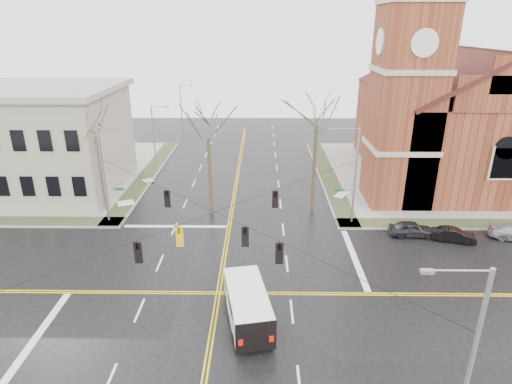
{
  "coord_description": "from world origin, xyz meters",
  "views": [
    {
      "loc": [
        2.95,
        -25.17,
        17.49
      ],
      "look_at": [
        2.56,
        6.0,
        5.25
      ],
      "focal_mm": 30.0,
      "sensor_mm": 36.0,
      "label": 1
    }
  ],
  "objects_px": {
    "church": "(449,108)",
    "signal_pole_ne": "(354,173)",
    "signal_pole_se": "(468,358)",
    "parked_car_b": "(454,235)",
    "streetlight_north_a": "(155,134)",
    "tree_nw_near": "(208,132)",
    "tree_nw_far": "(97,130)",
    "streetlight_north_b": "(182,106)",
    "signal_pole_nw": "(104,172)",
    "cargo_van": "(247,302)",
    "tree_ne": "(317,122)",
    "parked_car_a": "(412,229)"
  },
  "relations": [
    {
      "from": "signal_pole_nw",
      "to": "parked_car_a",
      "type": "height_order",
      "value": "signal_pole_nw"
    },
    {
      "from": "signal_pole_ne",
      "to": "cargo_van",
      "type": "height_order",
      "value": "signal_pole_ne"
    },
    {
      "from": "signal_pole_nw",
      "to": "tree_ne",
      "type": "distance_m",
      "value": 19.99
    },
    {
      "from": "streetlight_north_a",
      "to": "tree_nw_near",
      "type": "distance_m",
      "value": 17.39
    },
    {
      "from": "streetlight_north_b",
      "to": "signal_pole_ne",
      "type": "bearing_deg",
      "value": -58.95
    },
    {
      "from": "cargo_van",
      "to": "parked_car_b",
      "type": "xyz_separation_m",
      "value": [
        17.51,
        10.85,
        -0.76
      ]
    },
    {
      "from": "streetlight_north_b",
      "to": "parked_car_b",
      "type": "relative_size",
      "value": 2.24
    },
    {
      "from": "streetlight_north_a",
      "to": "tree_nw_near",
      "type": "height_order",
      "value": "tree_nw_near"
    },
    {
      "from": "parked_car_a",
      "to": "tree_nw_far",
      "type": "distance_m",
      "value": 30.31
    },
    {
      "from": "streetlight_north_b",
      "to": "tree_nw_far",
      "type": "bearing_deg",
      "value": -93.25
    },
    {
      "from": "signal_pole_ne",
      "to": "signal_pole_se",
      "type": "height_order",
      "value": "same"
    },
    {
      "from": "signal_pole_ne",
      "to": "streetlight_north_a",
      "type": "bearing_deg",
      "value": 143.1
    },
    {
      "from": "streetlight_north_a",
      "to": "parked_car_a",
      "type": "bearing_deg",
      "value": -35.36
    },
    {
      "from": "streetlight_north_a",
      "to": "parked_car_b",
      "type": "distance_m",
      "value": 36.51
    },
    {
      "from": "tree_nw_far",
      "to": "signal_pole_ne",
      "type": "bearing_deg",
      "value": -6.42
    },
    {
      "from": "tree_nw_far",
      "to": "parked_car_a",
      "type": "bearing_deg",
      "value": -10.42
    },
    {
      "from": "signal_pole_nw",
      "to": "streetlight_north_b",
      "type": "xyz_separation_m",
      "value": [
        0.67,
        36.5,
        -0.48
      ]
    },
    {
      "from": "signal_pole_se",
      "to": "tree_nw_near",
      "type": "height_order",
      "value": "tree_nw_near"
    },
    {
      "from": "parked_car_b",
      "to": "signal_pole_ne",
      "type": "bearing_deg",
      "value": 82.33
    },
    {
      "from": "signal_pole_nw",
      "to": "signal_pole_se",
      "type": "xyz_separation_m",
      "value": [
        22.64,
        -23.0,
        0.0
      ]
    },
    {
      "from": "signal_pole_se",
      "to": "tree_nw_far",
      "type": "bearing_deg",
      "value": 132.93
    },
    {
      "from": "signal_pole_nw",
      "to": "cargo_van",
      "type": "distance_m",
      "value": 20.0
    },
    {
      "from": "signal_pole_ne",
      "to": "streetlight_north_b",
      "type": "height_order",
      "value": "signal_pole_ne"
    },
    {
      "from": "signal_pole_se",
      "to": "streetlight_north_a",
      "type": "xyz_separation_m",
      "value": [
        -21.97,
        39.5,
        -0.48
      ]
    },
    {
      "from": "streetlight_north_b",
      "to": "cargo_van",
      "type": "height_order",
      "value": "streetlight_north_b"
    },
    {
      "from": "streetlight_north_a",
      "to": "tree_ne",
      "type": "xyz_separation_m",
      "value": [
        18.73,
        -13.9,
        4.55
      ]
    },
    {
      "from": "signal_pole_nw",
      "to": "parked_car_a",
      "type": "xyz_separation_m",
      "value": [
        27.61,
        -2.62,
        -4.28
      ]
    },
    {
      "from": "parked_car_b",
      "to": "tree_ne",
      "type": "relative_size",
      "value": 0.29
    },
    {
      "from": "streetlight_north_b",
      "to": "parked_car_b",
      "type": "height_order",
      "value": "streetlight_north_b"
    },
    {
      "from": "streetlight_north_b",
      "to": "signal_pole_se",
      "type": "bearing_deg",
      "value": -69.73
    },
    {
      "from": "church",
      "to": "signal_pole_ne",
      "type": "relative_size",
      "value": 3.06
    },
    {
      "from": "tree_nw_far",
      "to": "tree_nw_near",
      "type": "distance_m",
      "value": 10.65
    },
    {
      "from": "signal_pole_se",
      "to": "parked_car_b",
      "type": "relative_size",
      "value": 2.52
    },
    {
      "from": "streetlight_north_b",
      "to": "parked_car_b",
      "type": "xyz_separation_m",
      "value": [
        30.26,
        -40.05,
        -3.88
      ]
    },
    {
      "from": "parked_car_b",
      "to": "tree_nw_near",
      "type": "distance_m",
      "value": 23.52
    },
    {
      "from": "cargo_van",
      "to": "signal_pole_nw",
      "type": "bearing_deg",
      "value": 122.02
    },
    {
      "from": "streetlight_north_a",
      "to": "tree_nw_far",
      "type": "xyz_separation_m",
      "value": [
        -1.92,
        -13.81,
        3.79
      ]
    },
    {
      "from": "signal_pole_nw",
      "to": "cargo_van",
      "type": "relative_size",
      "value": 1.42
    },
    {
      "from": "signal_pole_ne",
      "to": "tree_nw_near",
      "type": "bearing_deg",
      "value": 171.73
    },
    {
      "from": "streetlight_north_a",
      "to": "tree_nw_far",
      "type": "distance_m",
      "value": 14.45
    },
    {
      "from": "tree_ne",
      "to": "signal_pole_se",
      "type": "bearing_deg",
      "value": -82.77
    },
    {
      "from": "tree_nw_far",
      "to": "tree_ne",
      "type": "relative_size",
      "value": 0.91
    },
    {
      "from": "cargo_van",
      "to": "signal_pole_se",
      "type": "bearing_deg",
      "value": -53.97
    },
    {
      "from": "signal_pole_ne",
      "to": "signal_pole_se",
      "type": "distance_m",
      "value": 23.0
    },
    {
      "from": "signal_pole_se",
      "to": "parked_car_b",
      "type": "height_order",
      "value": "signal_pole_se"
    },
    {
      "from": "signal_pole_nw",
      "to": "tree_nw_far",
      "type": "height_order",
      "value": "tree_nw_far"
    },
    {
      "from": "signal_pole_nw",
      "to": "tree_nw_far",
      "type": "relative_size",
      "value": 0.79
    },
    {
      "from": "streetlight_north_a",
      "to": "tree_nw_far",
      "type": "height_order",
      "value": "tree_nw_far"
    },
    {
      "from": "signal_pole_se",
      "to": "tree_ne",
      "type": "distance_m",
      "value": 26.12
    },
    {
      "from": "streetlight_north_a",
      "to": "parked_car_a",
      "type": "distance_m",
      "value": 33.25
    }
  ]
}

